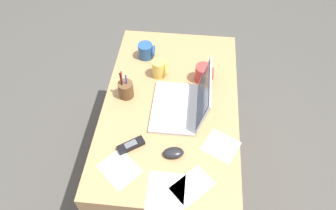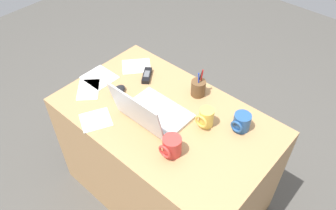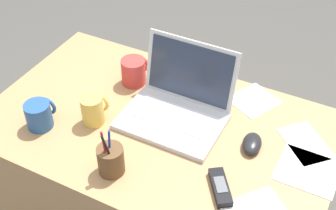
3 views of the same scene
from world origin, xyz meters
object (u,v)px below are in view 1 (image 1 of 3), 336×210
(computer_mouse, at_px, (173,153))
(laptop, at_px, (184,103))
(coffee_mug_tall, at_px, (160,69))
(cordless_phone, at_px, (131,145))
(pen_holder, at_px, (126,89))
(coffee_mug_spare, at_px, (204,73))
(coffee_mug_white, at_px, (146,51))

(computer_mouse, bearing_deg, laptop, 163.92)
(computer_mouse, distance_m, coffee_mug_tall, 0.53)
(cordless_phone, height_order, pen_holder, pen_holder)
(coffee_mug_spare, xyz_separation_m, pen_holder, (0.16, -0.41, -0.00))
(coffee_mug_tall, bearing_deg, coffee_mug_spare, 87.73)
(coffee_mug_tall, xyz_separation_m, pen_holder, (0.17, -0.16, -0.00))
(pen_holder, bearing_deg, coffee_mug_white, 169.06)
(coffee_mug_spare, distance_m, pen_holder, 0.44)
(coffee_mug_spare, bearing_deg, computer_mouse, -13.65)
(laptop, distance_m, cordless_phone, 0.34)
(coffee_mug_spare, height_order, cordless_phone, coffee_mug_spare)
(coffee_mug_white, height_order, cordless_phone, coffee_mug_white)
(laptop, height_order, pen_holder, laptop)
(laptop, height_order, cordless_phone, laptop)
(computer_mouse, distance_m, coffee_mug_spare, 0.52)
(coffee_mug_tall, height_order, cordless_phone, coffee_mug_tall)
(computer_mouse, relative_size, coffee_mug_tall, 0.96)
(laptop, relative_size, computer_mouse, 3.46)
(computer_mouse, relative_size, pen_holder, 0.58)
(coffee_mug_white, relative_size, cordless_phone, 0.74)
(coffee_mug_spare, xyz_separation_m, cordless_phone, (0.48, -0.33, -0.04))
(cordless_phone, distance_m, pen_holder, 0.33)
(laptop, xyz_separation_m, coffee_mug_white, (-0.38, -0.25, -0.00))
(coffee_mug_tall, bearing_deg, cordless_phone, -9.15)
(coffee_mug_white, bearing_deg, coffee_mug_spare, 65.72)
(laptop, height_order, computer_mouse, laptop)
(laptop, bearing_deg, coffee_mug_white, -146.77)
(laptop, height_order, coffee_mug_white, laptop)
(coffee_mug_tall, relative_size, cordless_phone, 0.77)
(coffee_mug_spare, bearing_deg, pen_holder, -68.41)
(computer_mouse, distance_m, coffee_mug_white, 0.70)
(coffee_mug_tall, xyz_separation_m, cordless_phone, (0.49, -0.08, -0.04))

